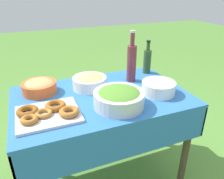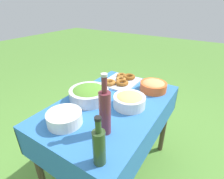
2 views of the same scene
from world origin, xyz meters
name	(u,v)px [view 1 (image 1 of 2)]	position (x,y,z in m)	size (l,w,h in m)	color
ground_plane	(103,178)	(0.00, 0.00, 0.00)	(14.00, 14.00, 0.00)	#568C38
picnic_table	(102,110)	(0.00, 0.00, 0.66)	(1.17, 0.75, 0.78)	#2D6BB2
salad_bowl	(119,97)	(0.05, -0.18, 0.84)	(0.31, 0.31, 0.12)	silver
pasta_bowl	(90,81)	(-0.04, 0.14, 0.83)	(0.24, 0.24, 0.11)	white
donut_platter	(47,113)	(-0.37, -0.13, 0.80)	(0.38, 0.30, 0.05)	silver
plate_stack	(158,88)	(0.37, -0.12, 0.82)	(0.23, 0.23, 0.08)	white
olive_oil_bottle	(147,60)	(0.50, 0.26, 0.89)	(0.06, 0.06, 0.28)	#2D4723
wine_bottle	(132,62)	(0.30, 0.15, 0.93)	(0.07, 0.07, 0.39)	maroon
bread_bowl	(39,86)	(-0.38, 0.20, 0.83)	(0.23, 0.23, 0.10)	#E05B28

